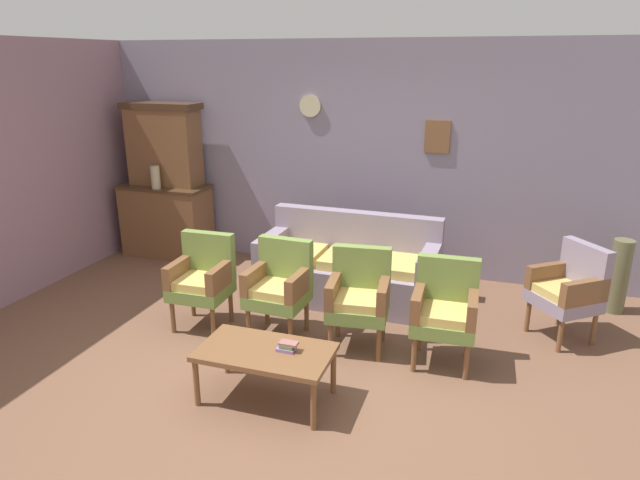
{
  "coord_description": "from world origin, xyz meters",
  "views": [
    {
      "loc": [
        1.61,
        -3.75,
        2.49
      ],
      "look_at": [
        0.05,
        0.98,
        0.85
      ],
      "focal_mm": 31.16,
      "sensor_mm": 36.0,
      "label": 1
    }
  ],
  "objects_px": {
    "armchair_by_doorway": "(203,277)",
    "armchair_near_couch_end": "(279,284)",
    "armchair_row_middle": "(445,308)",
    "floor_vase_by_wall": "(619,276)",
    "floral_couch": "(349,269)",
    "book_stack_on_table": "(287,347)",
    "wingback_chair_by_fireplace": "(569,288)",
    "coffee_table": "(265,355)",
    "armchair_near_cabinet": "(359,295)",
    "side_cabinet": "(167,220)",
    "vase_on_cabinet": "(156,177)"
  },
  "relations": [
    {
      "from": "armchair_row_middle",
      "to": "book_stack_on_table",
      "type": "distance_m",
      "value": 1.41
    },
    {
      "from": "floral_couch",
      "to": "armchair_near_cabinet",
      "type": "xyz_separation_m",
      "value": [
        0.36,
        -1.0,
        0.17
      ]
    },
    {
      "from": "vase_on_cabinet",
      "to": "wingback_chair_by_fireplace",
      "type": "xyz_separation_m",
      "value": [
        4.78,
        -0.69,
        -0.57
      ]
    },
    {
      "from": "floral_couch",
      "to": "floor_vase_by_wall",
      "type": "relative_size",
      "value": 2.46
    },
    {
      "from": "armchair_near_cabinet",
      "to": "book_stack_on_table",
      "type": "height_order",
      "value": "armchair_near_cabinet"
    },
    {
      "from": "vase_on_cabinet",
      "to": "armchair_near_couch_end",
      "type": "relative_size",
      "value": 0.32
    },
    {
      "from": "coffee_table",
      "to": "book_stack_on_table",
      "type": "relative_size",
      "value": 6.47
    },
    {
      "from": "floral_couch",
      "to": "armchair_by_doorway",
      "type": "height_order",
      "value": "same"
    },
    {
      "from": "vase_on_cabinet",
      "to": "wingback_chair_by_fireplace",
      "type": "relative_size",
      "value": 0.32
    },
    {
      "from": "armchair_by_doorway",
      "to": "floor_vase_by_wall",
      "type": "bearing_deg",
      "value": 22.35
    },
    {
      "from": "armchair_by_doorway",
      "to": "armchair_near_couch_end",
      "type": "height_order",
      "value": "same"
    },
    {
      "from": "armchair_by_doorway",
      "to": "armchair_near_couch_end",
      "type": "bearing_deg",
      "value": 4.99
    },
    {
      "from": "coffee_table",
      "to": "side_cabinet",
      "type": "bearing_deg",
      "value": 133.97
    },
    {
      "from": "side_cabinet",
      "to": "book_stack_on_table",
      "type": "relative_size",
      "value": 7.48
    },
    {
      "from": "floor_vase_by_wall",
      "to": "book_stack_on_table",
      "type": "bearing_deg",
      "value": -136.25
    },
    {
      "from": "vase_on_cabinet",
      "to": "wingback_chair_by_fireplace",
      "type": "height_order",
      "value": "vase_on_cabinet"
    },
    {
      "from": "floor_vase_by_wall",
      "to": "armchair_by_doorway",
      "type": "bearing_deg",
      "value": -157.65
    },
    {
      "from": "armchair_by_doorway",
      "to": "book_stack_on_table",
      "type": "xyz_separation_m",
      "value": [
        1.23,
        -0.92,
        -0.04
      ]
    },
    {
      "from": "coffee_table",
      "to": "wingback_chair_by_fireplace",
      "type": "bearing_deg",
      "value": 38.43
    },
    {
      "from": "armchair_by_doorway",
      "to": "floor_vase_by_wall",
      "type": "xyz_separation_m",
      "value": [
        3.85,
        1.58,
        -0.11
      ]
    },
    {
      "from": "armchair_row_middle",
      "to": "coffee_table",
      "type": "relative_size",
      "value": 0.9
    },
    {
      "from": "side_cabinet",
      "to": "coffee_table",
      "type": "relative_size",
      "value": 1.16
    },
    {
      "from": "armchair_near_couch_end",
      "to": "armchair_near_cabinet",
      "type": "relative_size",
      "value": 1.0
    },
    {
      "from": "armchair_row_middle",
      "to": "floor_vase_by_wall",
      "type": "distance_m",
      "value": 2.22
    },
    {
      "from": "side_cabinet",
      "to": "vase_on_cabinet",
      "type": "height_order",
      "value": "vase_on_cabinet"
    },
    {
      "from": "armchair_near_couch_end",
      "to": "wingback_chair_by_fireplace",
      "type": "xyz_separation_m",
      "value": [
        2.54,
        0.75,
        0.0
      ]
    },
    {
      "from": "armchair_row_middle",
      "to": "floor_vase_by_wall",
      "type": "relative_size",
      "value": 1.17
    },
    {
      "from": "armchair_near_couch_end",
      "to": "book_stack_on_table",
      "type": "relative_size",
      "value": 5.83
    },
    {
      "from": "floral_couch",
      "to": "floor_vase_by_wall",
      "type": "height_order",
      "value": "floral_couch"
    },
    {
      "from": "vase_on_cabinet",
      "to": "book_stack_on_table",
      "type": "relative_size",
      "value": 1.85
    },
    {
      "from": "armchair_by_doorway",
      "to": "floor_vase_by_wall",
      "type": "relative_size",
      "value": 1.17
    },
    {
      "from": "side_cabinet",
      "to": "armchair_by_doorway",
      "type": "relative_size",
      "value": 1.28
    },
    {
      "from": "armchair_near_couch_end",
      "to": "armchair_near_cabinet",
      "type": "height_order",
      "value": "same"
    },
    {
      "from": "side_cabinet",
      "to": "wingback_chair_by_fireplace",
      "type": "relative_size",
      "value": 1.28
    },
    {
      "from": "side_cabinet",
      "to": "armchair_by_doorway",
      "type": "xyz_separation_m",
      "value": [
        1.48,
        -1.68,
        0.03
      ]
    },
    {
      "from": "armchair_near_couch_end",
      "to": "floor_vase_by_wall",
      "type": "relative_size",
      "value": 1.17
    },
    {
      "from": "armchair_near_couch_end",
      "to": "armchair_row_middle",
      "type": "height_order",
      "value": "same"
    },
    {
      "from": "armchair_near_cabinet",
      "to": "armchair_row_middle",
      "type": "xyz_separation_m",
      "value": [
        0.75,
        -0.04,
        0.0
      ]
    },
    {
      "from": "side_cabinet",
      "to": "vase_on_cabinet",
      "type": "relative_size",
      "value": 4.04
    },
    {
      "from": "coffee_table",
      "to": "armchair_near_cabinet",
      "type": "bearing_deg",
      "value": 65.89
    },
    {
      "from": "armchair_row_middle",
      "to": "wingback_chair_by_fireplace",
      "type": "xyz_separation_m",
      "value": [
        1.03,
        0.79,
        0.0
      ]
    },
    {
      "from": "vase_on_cabinet",
      "to": "armchair_near_cabinet",
      "type": "distance_m",
      "value": 3.37
    },
    {
      "from": "wingback_chair_by_fireplace",
      "to": "book_stack_on_table",
      "type": "distance_m",
      "value": 2.71
    },
    {
      "from": "armchair_near_couch_end",
      "to": "wingback_chair_by_fireplace",
      "type": "relative_size",
      "value": 1.0
    },
    {
      "from": "armchair_near_couch_end",
      "to": "floor_vase_by_wall",
      "type": "distance_m",
      "value": 3.44
    },
    {
      "from": "coffee_table",
      "to": "floor_vase_by_wall",
      "type": "bearing_deg",
      "value": 42.46
    },
    {
      "from": "armchair_by_doorway",
      "to": "floor_vase_by_wall",
      "type": "height_order",
      "value": "armchair_by_doorway"
    },
    {
      "from": "armchair_row_middle",
      "to": "book_stack_on_table",
      "type": "xyz_separation_m",
      "value": [
        -1.05,
        -0.95,
        -0.04
      ]
    },
    {
      "from": "floral_couch",
      "to": "book_stack_on_table",
      "type": "xyz_separation_m",
      "value": [
        0.07,
        -1.98,
        0.13
      ]
    },
    {
      "from": "armchair_near_cabinet",
      "to": "armchair_row_middle",
      "type": "bearing_deg",
      "value": -2.79
    }
  ]
}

